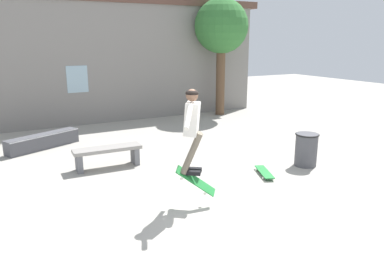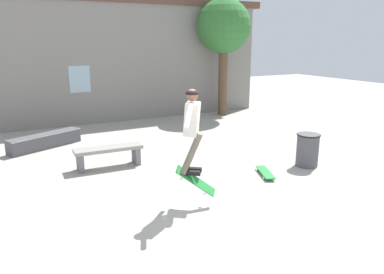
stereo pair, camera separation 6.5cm
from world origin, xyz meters
TOP-DOWN VIEW (x-y plane):
  - ground_plane at (0.00, 0.00)m, footprint 40.00×40.00m
  - building_backdrop at (0.01, 8.49)m, footprint 13.02×0.52m
  - tree_right at (4.41, 7.65)m, footprint 2.04×2.04m
  - park_bench at (-1.33, 3.46)m, footprint 1.56×0.48m
  - skate_ledge at (-2.43, 5.86)m, footprint 2.01×1.20m
  - trash_bin at (2.80, 1.38)m, footprint 0.55×0.55m
  - skater at (-0.59, 0.73)m, footprint 0.83×1.07m
  - skateboard_flipping at (-0.56, 0.65)m, footprint 0.73×0.39m
  - skateboard_resting at (1.54, 1.33)m, footprint 0.51×0.86m

SIDE VIEW (x-z plane):
  - ground_plane at x=0.00m, z-range 0.00..0.00m
  - skateboard_resting at x=1.54m, z-range 0.03..0.11m
  - skate_ledge at x=-2.43m, z-range 0.00..0.40m
  - park_bench at x=-1.33m, z-range 0.11..0.59m
  - trash_bin at x=2.80m, z-range 0.02..0.80m
  - skateboard_flipping at x=-0.56m, z-range 0.19..0.77m
  - skater at x=-0.59m, z-range 0.76..2.24m
  - building_backdrop at x=0.01m, z-range -0.54..5.06m
  - tree_right at x=4.41m, z-range 1.11..5.51m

